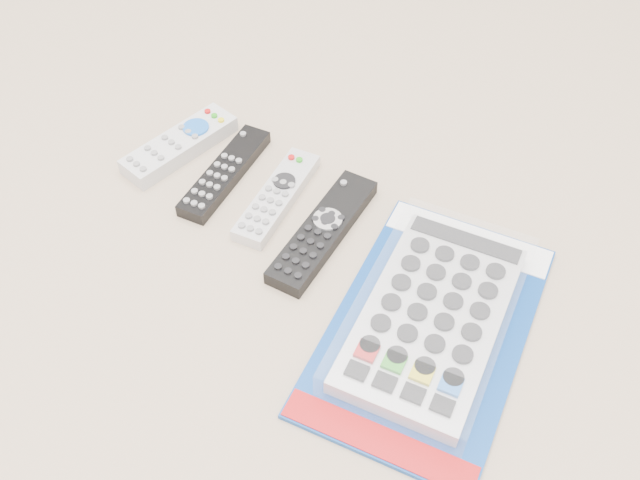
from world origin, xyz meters
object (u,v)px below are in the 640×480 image
Objects in this scene: jumbo_remote_packaged at (432,316)px; remote_slim_black at (225,173)px; remote_small_grey at (179,145)px; remote_large_black at (323,231)px; remote_silver_dvd at (277,197)px.

remote_slim_black is at bearing 161.67° from jumbo_remote_packaged.
remote_small_grey is at bearing 162.69° from jumbo_remote_packaged.
remote_large_black is at bearing 157.09° from jumbo_remote_packaged.
remote_small_grey is 0.48× the size of jumbo_remote_packaged.
remote_small_grey reaches higher than remote_large_black.
remote_silver_dvd is (0.08, 0.00, -0.00)m from remote_slim_black.
remote_small_grey is 0.43m from jumbo_remote_packaged.
remote_silver_dvd is at bearing -6.15° from remote_slim_black.
remote_small_grey is 0.96× the size of remote_slim_black.
remote_silver_dvd is (0.17, -0.00, -0.00)m from remote_small_grey.
remote_slim_black is 0.17m from remote_large_black.
jumbo_remote_packaged reaches higher than remote_slim_black.
remote_large_black is (0.25, -0.02, -0.00)m from remote_small_grey.
remote_silver_dvd is at bearing 157.95° from jumbo_remote_packaged.
remote_large_black is (0.08, -0.02, 0.00)m from remote_silver_dvd.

